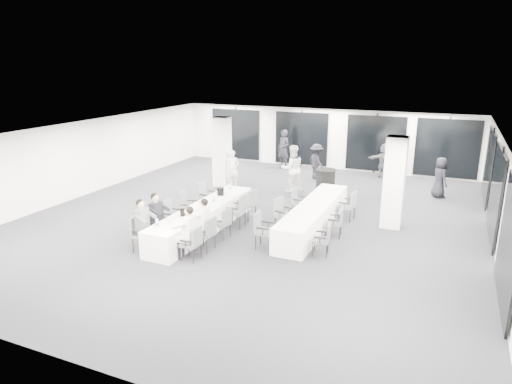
# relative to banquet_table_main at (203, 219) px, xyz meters

# --- Properties ---
(room) EXTENTS (14.04, 16.04, 2.84)m
(room) POSITION_rel_banquet_table_main_xyz_m (1.81, 2.75, 1.01)
(room) COLOR #25252B
(room) RESTS_ON ground
(column_left) EXTENTS (0.60, 0.60, 2.80)m
(column_left) POSITION_rel_banquet_table_main_xyz_m (-1.88, 4.83, 1.02)
(column_left) COLOR silver
(column_left) RESTS_ON floor
(column_right) EXTENTS (0.60, 0.60, 2.80)m
(column_right) POSITION_rel_banquet_table_main_xyz_m (5.12, 2.63, 1.02)
(column_right) COLOR silver
(column_right) RESTS_ON floor
(banquet_table_main) EXTENTS (0.90, 5.00, 0.75)m
(banquet_table_main) POSITION_rel_banquet_table_main_xyz_m (0.00, 0.00, 0.00)
(banquet_table_main) COLOR white
(banquet_table_main) RESTS_ON floor
(banquet_table_side) EXTENTS (0.90, 5.00, 0.75)m
(banquet_table_side) POSITION_rel_banquet_table_main_xyz_m (2.96, 1.56, 0.00)
(banquet_table_side) COLOR white
(banquet_table_side) RESTS_ON floor
(cocktail_table) EXTENTS (0.79, 0.79, 1.09)m
(cocktail_table) POSITION_rel_banquet_table_main_xyz_m (2.44, 4.80, 0.18)
(cocktail_table) COLOR black
(cocktail_table) RESTS_ON floor
(chair_main_left_near) EXTENTS (0.58, 0.60, 0.94)m
(chair_main_left_near) POSITION_rel_banquet_table_main_xyz_m (-0.83, -1.97, 0.16)
(chair_main_left_near) COLOR #4C4F54
(chair_main_left_near) RESTS_ON floor
(chair_main_left_second) EXTENTS (0.53, 0.58, 1.00)m
(chair_main_left_second) POSITION_rel_banquet_table_main_xyz_m (-0.84, -1.31, 0.19)
(chair_main_left_second) COLOR #4C4F54
(chair_main_left_second) RESTS_ON floor
(chair_main_left_mid) EXTENTS (0.50, 0.56, 0.97)m
(chair_main_left_mid) POSITION_rel_banquet_table_main_xyz_m (-0.84, -0.45, 0.18)
(chair_main_left_mid) COLOR #4C4F54
(chair_main_left_mid) RESTS_ON floor
(chair_main_left_fourth) EXTENTS (0.59, 0.63, 1.00)m
(chair_main_left_fourth) POSITION_rel_banquet_table_main_xyz_m (-0.84, 0.44, 0.20)
(chair_main_left_fourth) COLOR #4C4F54
(chair_main_left_fourth) RESTS_ON floor
(chair_main_left_far) EXTENTS (0.52, 0.58, 1.00)m
(chair_main_left_far) POSITION_rel_banquet_table_main_xyz_m (-0.84, 1.66, 0.20)
(chair_main_left_far) COLOR #4C4F54
(chair_main_left_far) RESTS_ON floor
(chair_main_right_near) EXTENTS (0.47, 0.52, 0.90)m
(chair_main_right_near) POSITION_rel_banquet_table_main_xyz_m (0.83, -1.96, 0.14)
(chair_main_right_near) COLOR #4C4F54
(chair_main_right_near) RESTS_ON floor
(chair_main_right_second) EXTENTS (0.51, 0.56, 0.92)m
(chair_main_right_second) POSITION_rel_banquet_table_main_xyz_m (0.83, -1.23, 0.15)
(chair_main_right_second) COLOR #4C4F54
(chair_main_right_second) RESTS_ON floor
(chair_main_right_mid) EXTENTS (0.51, 0.55, 0.89)m
(chair_main_right_mid) POSITION_rel_banquet_table_main_xyz_m (0.83, -0.29, 0.13)
(chair_main_right_mid) COLOR #4C4F54
(chair_main_right_mid) RESTS_ON floor
(chair_main_right_fourth) EXTENTS (0.55, 0.61, 1.03)m
(chair_main_right_fourth) POSITION_rel_banquet_table_main_xyz_m (0.84, 0.69, 0.21)
(chair_main_right_fourth) COLOR #4C4F54
(chair_main_right_fourth) RESTS_ON floor
(chair_main_right_far) EXTENTS (0.59, 0.63, 1.00)m
(chair_main_right_far) POSITION_rel_banquet_table_main_xyz_m (0.84, 1.44, 0.20)
(chair_main_right_far) COLOR #4C4F54
(chair_main_right_far) RESTS_ON floor
(chair_side_left_near) EXTENTS (0.55, 0.60, 1.00)m
(chair_side_left_near) POSITION_rel_banquet_table_main_xyz_m (2.12, -0.49, 0.20)
(chair_side_left_near) COLOR #4C4F54
(chair_side_left_near) RESTS_ON floor
(chair_side_left_mid) EXTENTS (0.58, 0.61, 0.97)m
(chair_side_left_mid) POSITION_rel_banquet_table_main_xyz_m (2.13, 1.05, 0.18)
(chair_side_left_mid) COLOR #4C4F54
(chair_side_left_mid) RESTS_ON floor
(chair_side_left_far) EXTENTS (0.47, 0.52, 0.90)m
(chair_side_left_far) POSITION_rel_banquet_table_main_xyz_m (2.13, 2.53, 0.14)
(chair_side_left_far) COLOR #4C4F54
(chair_side_left_far) RESTS_ON floor
(chair_side_right_near) EXTENTS (0.50, 0.53, 0.86)m
(chair_side_right_near) POSITION_rel_banquet_table_main_xyz_m (3.79, -0.32, 0.12)
(chair_side_right_near) COLOR #4C4F54
(chair_side_right_near) RESTS_ON floor
(chair_side_right_mid) EXTENTS (0.50, 0.54, 0.88)m
(chair_side_right_mid) POSITION_rel_banquet_table_main_xyz_m (3.79, 1.12, 0.12)
(chair_side_right_mid) COLOR #4C4F54
(chair_side_right_mid) RESTS_ON floor
(chair_side_right_far) EXTENTS (0.54, 0.58, 0.96)m
(chair_side_right_far) POSITION_rel_banquet_table_main_xyz_m (3.80, 2.68, 0.17)
(chair_side_right_far) COLOR #4C4F54
(chair_side_right_far) RESTS_ON floor
(seated_guest_a) EXTENTS (0.50, 0.38, 1.44)m
(seated_guest_a) POSITION_rel_banquet_table_main_xyz_m (-0.67, -1.95, 0.44)
(seated_guest_a) COLOR #54565B
(seated_guest_a) RESTS_ON floor
(seated_guest_b) EXTENTS (0.50, 0.38, 1.44)m
(seated_guest_b) POSITION_rel_banquet_table_main_xyz_m (-0.67, -1.31, 0.44)
(seated_guest_b) COLOR black
(seated_guest_b) RESTS_ON floor
(seated_guest_c) EXTENTS (0.50, 0.38, 1.44)m
(seated_guest_c) POSITION_rel_banquet_table_main_xyz_m (0.67, -1.96, 0.44)
(seated_guest_c) COLOR white
(seated_guest_c) RESTS_ON floor
(seated_guest_d) EXTENTS (0.50, 0.38, 1.44)m
(seated_guest_d) POSITION_rel_banquet_table_main_xyz_m (0.67, -1.22, 0.44)
(seated_guest_d) COLOR white
(seated_guest_d) RESTS_ON floor
(standing_guest_a) EXTENTS (0.81, 0.82, 1.76)m
(standing_guest_a) POSITION_rel_banquet_table_main_xyz_m (-1.33, 4.66, 0.50)
(standing_guest_a) COLOR white
(standing_guest_a) RESTS_ON floor
(standing_guest_b) EXTENTS (1.17, 1.07, 2.08)m
(standing_guest_b) POSITION_rel_banquet_table_main_xyz_m (1.01, 5.16, 0.67)
(standing_guest_b) COLOR white
(standing_guest_b) RESTS_ON floor
(standing_guest_c) EXTENTS (1.21, 1.18, 1.73)m
(standing_guest_c) POSITION_rel_banquet_table_main_xyz_m (1.32, 7.45, 0.49)
(standing_guest_c) COLOR black
(standing_guest_c) RESTS_ON floor
(standing_guest_d) EXTENTS (1.04, 0.65, 1.69)m
(standing_guest_d) POSITION_rel_banquet_table_main_xyz_m (4.39, 8.11, 0.47)
(standing_guest_d) COLOR black
(standing_guest_d) RESTS_ON floor
(standing_guest_e) EXTENTS (0.86, 0.97, 1.72)m
(standing_guest_e) POSITION_rel_banquet_table_main_xyz_m (6.32, 6.60, 0.48)
(standing_guest_e) COLOR black
(standing_guest_e) RESTS_ON floor
(standing_guest_f) EXTENTS (1.64, 0.77, 1.73)m
(standing_guest_f) POSITION_rel_banquet_table_main_xyz_m (3.97, 8.83, 0.49)
(standing_guest_f) COLOR #54565B
(standing_guest_f) RESTS_ON floor
(standing_guest_g) EXTENTS (0.97, 0.90, 2.10)m
(standing_guest_g) POSITION_rel_banquet_table_main_xyz_m (-0.65, 8.70, 0.68)
(standing_guest_g) COLOR black
(standing_guest_g) RESTS_ON floor
(standing_guest_h) EXTENTS (1.04, 1.14, 2.02)m
(standing_guest_h) POSITION_rel_banquet_table_main_xyz_m (4.65, 5.60, 0.64)
(standing_guest_h) COLOR black
(standing_guest_h) RESTS_ON floor
(ice_bucket_near) EXTENTS (0.22, 0.22, 0.25)m
(ice_bucket_near) POSITION_rel_banquet_table_main_xyz_m (-0.08, -0.91, 0.50)
(ice_bucket_near) COLOR black
(ice_bucket_near) RESTS_ON banquet_table_main
(ice_bucket_far) EXTENTS (0.23, 0.23, 0.26)m
(ice_bucket_far) POSITION_rel_banquet_table_main_xyz_m (-0.10, 1.31, 0.50)
(ice_bucket_far) COLOR black
(ice_bucket_far) RESTS_ON banquet_table_main
(water_bottle_a) EXTENTS (0.08, 0.08, 0.24)m
(water_bottle_a) POSITION_rel_banquet_table_main_xyz_m (-0.20, -2.01, 0.50)
(water_bottle_a) COLOR silver
(water_bottle_a) RESTS_ON banquet_table_main
(water_bottle_b) EXTENTS (0.07, 0.07, 0.23)m
(water_bottle_b) POSITION_rel_banquet_table_main_xyz_m (0.11, 0.47, 0.49)
(water_bottle_b) COLOR silver
(water_bottle_b) RESTS_ON banquet_table_main
(water_bottle_c) EXTENTS (0.07, 0.07, 0.21)m
(water_bottle_c) POSITION_rel_banquet_table_main_xyz_m (-0.07, 1.96, 0.48)
(water_bottle_c) COLOR silver
(water_bottle_c) RESTS_ON banquet_table_main
(plate_a) EXTENTS (0.22, 0.22, 0.03)m
(plate_a) POSITION_rel_banquet_table_main_xyz_m (-0.09, -1.55, 0.39)
(plate_a) COLOR white
(plate_a) RESTS_ON banquet_table_main
(plate_b) EXTENTS (0.19, 0.19, 0.03)m
(plate_b) POSITION_rel_banquet_table_main_xyz_m (0.22, -1.90, 0.39)
(plate_b) COLOR white
(plate_b) RESTS_ON banquet_table_main
(plate_c) EXTENTS (0.19, 0.19, 0.03)m
(plate_c) POSITION_rel_banquet_table_main_xyz_m (0.03, -0.30, 0.39)
(plate_c) COLOR white
(plate_c) RESTS_ON banquet_table_main
(wine_glass) EXTENTS (0.08, 0.08, 0.21)m
(wine_glass) POSITION_rel_banquet_table_main_xyz_m (0.22, -1.97, 0.53)
(wine_glass) COLOR silver
(wine_glass) RESTS_ON banquet_table_main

